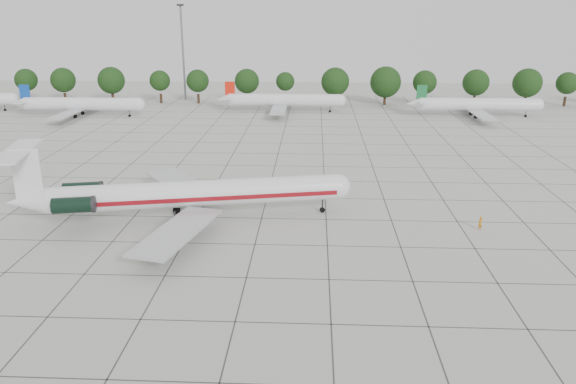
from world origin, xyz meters
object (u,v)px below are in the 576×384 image
Objects in this scene: bg_airliner_b at (81,104)px; bg_airliner_c at (284,100)px; main_airliner at (180,194)px; floodlight_mast at (183,47)px; ground_crew at (480,223)px; bg_airliner_d at (478,105)px.

bg_airliner_c is at bearing 9.55° from bg_airliner_b.
main_airliner is 1.44× the size of bg_airliner_b.
main_airliner is 1.44× the size of bg_airliner_c.
main_airliner is at bearing -96.57° from bg_airliner_c.
ground_crew is at bearing -59.36° from floodlight_mast.
main_airliner reaches higher than bg_airliner_c.
bg_airliner_b and bg_airliner_d have the same top height.
main_airliner is 95.92m from floodlight_mast.
bg_airliner_d is at bearing 40.32° from main_airliner.
bg_airliner_b is at bearing -78.01° from ground_crew.
bg_airliner_d is 79.03m from floodlight_mast.
bg_airliner_b is at bearing -177.61° from bg_airliner_d.
ground_crew is at bearing -70.18° from bg_airliner_c.
main_airliner is 88.82m from bg_airliner_d.
floodlight_mast is (-28.74, 18.94, 11.37)m from bg_airliner_c.
ground_crew is 0.06× the size of floodlight_mast.
bg_airliner_c reaches higher than ground_crew.
bg_airliner_b reaches higher than ground_crew.
bg_airliner_d is (18.77, 71.44, 2.09)m from ground_crew.
bg_airliner_b is at bearing 108.70° from main_airliner.
main_airliner reaches higher than ground_crew.
ground_crew is at bearing -104.72° from bg_airliner_d.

